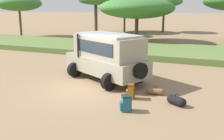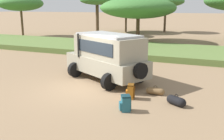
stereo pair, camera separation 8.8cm
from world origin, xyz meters
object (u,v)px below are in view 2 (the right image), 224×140
(acacia_tree_far_left, at_px, (21,3))
(backpack_cluster_center, at_px, (130,92))
(acacia_tree_left_mid, at_px, (97,1))
(safari_vehicle, at_px, (107,56))
(acacia_tree_centre_back, at_px, (126,8))
(duffel_bag_low_black_case, at_px, (155,91))
(acacia_tree_right_mid, at_px, (138,8))
(acacia_tree_far_right, at_px, (166,2))
(backpack_beside_front_wheel, at_px, (125,103))
(duffel_bag_soft_canvas, at_px, (176,101))

(acacia_tree_far_left, bearing_deg, backpack_cluster_center, -39.16)
(acacia_tree_left_mid, bearing_deg, backpack_cluster_center, -60.42)
(safari_vehicle, height_order, acacia_tree_centre_back, acacia_tree_centre_back)
(safari_vehicle, xyz_separation_m, duffel_bag_low_black_case, (2.93, -1.31, -1.14))
(acacia_tree_left_mid, distance_m, acacia_tree_right_mid, 8.13)
(acacia_tree_left_mid, distance_m, acacia_tree_far_right, 11.18)
(duffel_bag_low_black_case, height_order, acacia_tree_far_left, acacia_tree_far_left)
(acacia_tree_right_mid, bearing_deg, acacia_tree_centre_back, 116.75)
(backpack_cluster_center, bearing_deg, acacia_tree_far_left, 140.84)
(duffel_bag_low_black_case, relative_size, acacia_tree_right_mid, 0.10)
(acacia_tree_centre_back, bearing_deg, duffel_bag_low_black_case, -67.09)
(backpack_beside_front_wheel, height_order, backpack_cluster_center, backpack_cluster_center)
(acacia_tree_far_left, bearing_deg, backpack_beside_front_wheel, -40.96)
(acacia_tree_right_mid, bearing_deg, acacia_tree_left_mid, 149.21)
(duffel_bag_soft_canvas, distance_m, acacia_tree_right_mid, 19.25)
(backpack_cluster_center, bearing_deg, acacia_tree_right_mid, 106.94)
(duffel_bag_soft_canvas, height_order, acacia_tree_left_mid, acacia_tree_left_mid)
(acacia_tree_centre_back, xyz_separation_m, acacia_tree_far_right, (5.37, 2.47, 0.86))
(safari_vehicle, bearing_deg, acacia_tree_left_mid, 117.69)
(acacia_tree_far_right, bearing_deg, safari_vehicle, -83.81)
(acacia_tree_left_mid, bearing_deg, backpack_beside_front_wheel, -61.36)
(duffel_bag_low_black_case, height_order, acacia_tree_right_mid, acacia_tree_right_mid)
(duffel_bag_soft_canvas, bearing_deg, acacia_tree_far_left, 143.25)
(acacia_tree_far_left, xyz_separation_m, acacia_tree_left_mid, (8.50, 4.70, 0.34))
(backpack_beside_front_wheel, xyz_separation_m, acacia_tree_far_right, (-5.41, 31.58, 4.21))
(acacia_tree_far_right, bearing_deg, duffel_bag_soft_canvas, -76.90)
(duffel_bag_low_black_case, bearing_deg, duffel_bag_soft_canvas, -41.51)
(acacia_tree_left_mid, bearing_deg, acacia_tree_right_mid, -30.79)
(acacia_tree_far_right, bearing_deg, acacia_tree_right_mid, -90.86)
(acacia_tree_right_mid, bearing_deg, acacia_tree_far_right, 89.14)
(backpack_beside_front_wheel, xyz_separation_m, acacia_tree_centre_back, (-10.78, 29.11, 3.36))
(backpack_cluster_center, bearing_deg, acacia_tree_far_right, 99.63)
(duffel_bag_soft_canvas, xyz_separation_m, acacia_tree_far_left, (-22.68, 16.93, 4.00))
(backpack_beside_front_wheel, bearing_deg, backpack_cluster_center, 101.55)
(backpack_beside_front_wheel, relative_size, acacia_tree_right_mid, 0.07)
(backpack_beside_front_wheel, xyz_separation_m, duffel_bag_soft_canvas, (1.63, 1.33, -0.12))
(duffel_bag_low_black_case, bearing_deg, acacia_tree_far_right, 101.51)
(acacia_tree_centre_back, relative_size, acacia_tree_right_mid, 0.95)
(safari_vehicle, distance_m, backpack_beside_front_wheel, 4.42)
(duffel_bag_soft_canvas, xyz_separation_m, acacia_tree_far_right, (-7.04, 30.24, 4.33))
(acacia_tree_left_mid, xyz_separation_m, acacia_tree_far_right, (7.14, 8.61, -0.01))
(safari_vehicle, relative_size, acacia_tree_far_right, 0.97)
(duffel_bag_low_black_case, bearing_deg, acacia_tree_centre_back, 112.91)
(safari_vehicle, bearing_deg, backpack_beside_front_wheel, -56.57)
(backpack_cluster_center, distance_m, acacia_tree_far_right, 30.94)
(backpack_beside_front_wheel, xyz_separation_m, acacia_tree_left_mid, (-12.54, 22.97, 4.22))
(backpack_beside_front_wheel, relative_size, acacia_tree_left_mid, 0.12)
(acacia_tree_far_right, bearing_deg, acacia_tree_far_left, -139.59)
(backpack_beside_front_wheel, height_order, duffel_bag_soft_canvas, backpack_beside_front_wheel)
(acacia_tree_left_mid, xyz_separation_m, acacia_tree_right_mid, (6.95, -4.14, -0.86))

